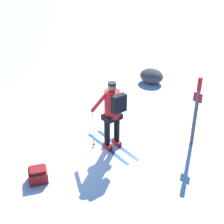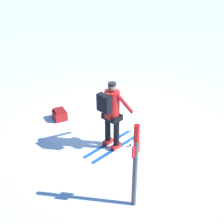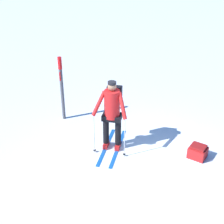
# 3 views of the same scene
# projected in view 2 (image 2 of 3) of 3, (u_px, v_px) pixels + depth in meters

# --- Properties ---
(ground_plane) EXTENTS (80.00, 80.00, 0.00)m
(ground_plane) POSITION_uv_depth(u_px,v_px,m) (112.00, 125.00, 9.11)
(ground_plane) COLOR white
(skier) EXTENTS (1.73, 0.88, 1.81)m
(skier) POSITION_uv_depth(u_px,v_px,m) (111.00, 111.00, 7.65)
(skier) COLOR #144C9E
(skier) RESTS_ON ground_plane
(dropped_backpack) EXTENTS (0.48, 0.50, 0.33)m
(dropped_backpack) POSITION_uv_depth(u_px,v_px,m) (60.00, 115.00, 9.33)
(dropped_backpack) COLOR maroon
(dropped_backpack) RESTS_ON ground_plane
(trail_marker) EXTENTS (0.24, 0.11, 1.89)m
(trail_marker) POSITION_uv_depth(u_px,v_px,m) (135.00, 161.00, 5.84)
(trail_marker) COLOR #4C4C51
(trail_marker) RESTS_ON ground_plane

